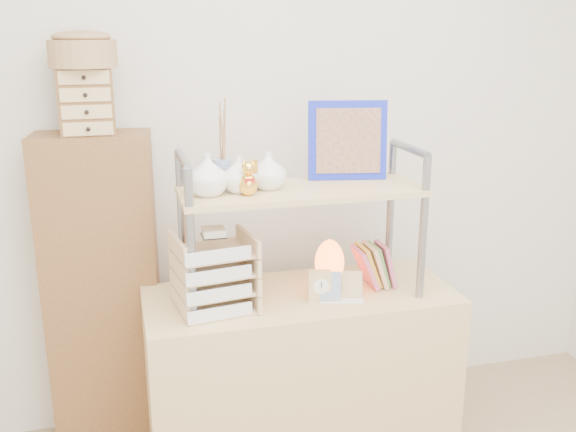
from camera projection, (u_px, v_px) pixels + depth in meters
name	position (u px, v px, depth m)	size (l,w,h in m)	color
room_shell	(400.00, 48.00, 1.48)	(3.42, 3.41, 2.61)	silver
desk	(300.00, 379.00, 2.59)	(1.20, 0.50, 0.75)	tan
cabinet	(104.00, 295.00, 2.67)	(0.45, 0.24, 1.35)	brown
hutch	(286.00, 188.00, 2.37)	(0.90, 0.34, 0.73)	gray
letter_tray	(215.00, 277.00, 2.31)	(0.29, 0.28, 0.31)	tan
salt_lamp	(329.00, 263.00, 2.53)	(0.13, 0.12, 0.20)	brown
desk_clock	(320.00, 286.00, 2.41)	(0.09, 0.05, 0.12)	#D6B873
postcard_stand	(341.00, 292.00, 2.41)	(0.17, 0.09, 0.12)	white
drawer_chest	(87.00, 101.00, 2.42)	(0.20, 0.16, 0.25)	brown
woven_basket	(83.00, 54.00, 2.38)	(0.25, 0.25, 0.10)	brown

